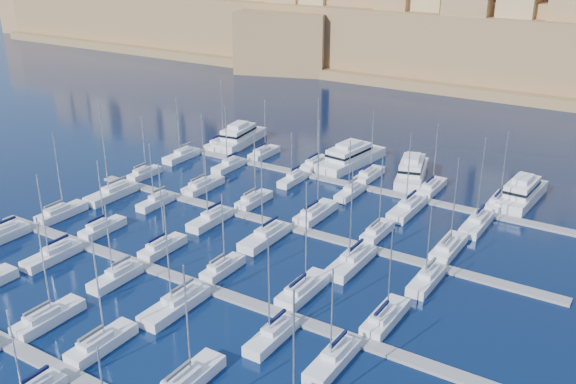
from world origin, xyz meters
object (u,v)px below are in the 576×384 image
Objects in this scene: sailboat_2 at (48,318)px; motor_yacht_b at (350,157)px; motor_yacht_c at (412,171)px; motor_yacht_a at (240,137)px; motor_yacht_d at (522,193)px; sailboat_4 at (187,380)px.

motor_yacht_b is at bearing 86.08° from sailboat_2.
motor_yacht_c is (18.59, 69.67, 0.98)m from sailboat_2.
sailboat_2 reaches higher than motor_yacht_c.
motor_yacht_a is 41.10m from motor_yacht_c.
motor_yacht_a is 27.37m from motor_yacht_b.
motor_yacht_a is 1.08× the size of motor_yacht_d.
motor_yacht_b and motor_yacht_c have the same top height.
motor_yacht_a is at bearing 179.57° from motor_yacht_d.
motor_yacht_a and motor_yacht_b have the same top height.
motor_yacht_a and motor_yacht_d have the same top height.
sailboat_4 is at bearing -87.20° from motor_yacht_c.
motor_yacht_d is at bearing 76.05° from sailboat_4.
sailboat_4 is at bearing -57.50° from motor_yacht_a.
motor_yacht_b is (4.85, 70.74, 0.98)m from sailboat_2.
sailboat_2 is at bearing -72.16° from motor_yacht_a.
sailboat_4 is 72.71m from motor_yacht_b.
motor_yacht_d is (20.64, -0.19, -0.00)m from motor_yacht_c.
motor_yacht_d is at bearing -2.10° from motor_yacht_b.
sailboat_4 is (21.99, 0.09, 0.00)m from sailboat_2.
sailboat_4 is 0.85× the size of motor_yacht_a.
motor_yacht_a is at bearing -178.32° from motor_yacht_b.
sailboat_2 is at bearing -93.92° from motor_yacht_b.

